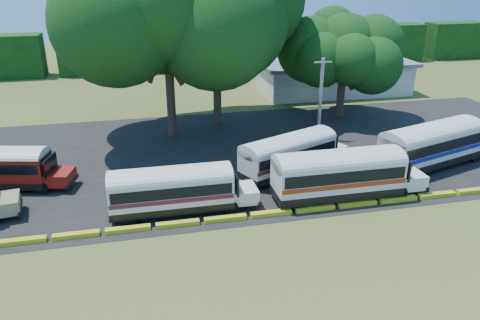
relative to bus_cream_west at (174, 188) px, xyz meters
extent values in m
plane|color=#3B4D19|center=(4.46, -2.79, -1.78)|extent=(160.00, 160.00, 0.00)
cube|color=black|center=(5.46, 9.21, -1.77)|extent=(64.00, 24.00, 0.02)
cube|color=gold|center=(-9.04, -1.79, -1.63)|extent=(2.70, 0.45, 0.30)
cube|color=gold|center=(-6.04, -1.79, -1.63)|extent=(2.70, 0.45, 0.30)
cube|color=gold|center=(-3.04, -1.79, -1.63)|extent=(2.70, 0.45, 0.30)
cube|color=gold|center=(-0.04, -1.79, -1.63)|extent=(2.70, 0.45, 0.30)
cube|color=gold|center=(2.96, -1.79, -1.63)|extent=(2.70, 0.45, 0.30)
cube|color=gold|center=(5.96, -1.79, -1.63)|extent=(2.70, 0.45, 0.30)
cube|color=gold|center=(8.96, -1.79, -1.63)|extent=(2.70, 0.45, 0.30)
cube|color=gold|center=(11.96, -1.79, -1.63)|extent=(2.70, 0.45, 0.30)
cube|color=gold|center=(14.96, -1.79, -1.63)|extent=(2.70, 0.45, 0.30)
cube|color=gold|center=(17.96, -1.79, -1.63)|extent=(2.70, 0.45, 0.30)
cube|color=gold|center=(20.96, -1.79, -1.63)|extent=(2.70, 0.45, 0.30)
cube|color=silver|center=(22.46, 27.21, 0.02)|extent=(18.00, 8.00, 3.60)
cube|color=#54565B|center=(22.46, 27.21, 2.02)|extent=(19.00, 9.00, 0.40)
cube|color=black|center=(-19.54, 45.21, 1.22)|extent=(10.00, 4.00, 6.00)
cube|color=black|center=(-7.54, 45.21, 1.22)|extent=(10.00, 4.00, 6.00)
cube|color=black|center=(4.46, 45.21, 1.22)|extent=(10.00, 4.00, 6.00)
cube|color=black|center=(16.46, 45.21, 1.22)|extent=(10.00, 4.00, 6.00)
cube|color=black|center=(28.46, 45.21, 1.22)|extent=(10.00, 4.00, 6.00)
cube|color=black|center=(40.46, 45.21, 1.22)|extent=(10.00, 4.00, 6.00)
cube|color=black|center=(52.46, 45.21, 1.22)|extent=(10.00, 4.00, 6.00)
cube|color=#90835B|center=(-10.59, 1.79, -0.87)|extent=(2.03, 2.35, 0.91)
cube|color=black|center=(-9.78, 1.91, -1.25)|extent=(0.53, 2.36, 0.29)
cylinder|color=black|center=(-8.93, 4.68, -1.31)|extent=(0.97, 0.47, 0.94)
cylinder|color=black|center=(-8.47, 6.63, -1.31)|extent=(0.97, 0.47, 0.94)
cube|color=maroon|center=(-7.70, 5.42, -0.89)|extent=(2.11, 2.39, 0.89)
cube|color=black|center=(-8.27, 5.55, 0.02)|extent=(0.63, 2.13, 1.29)
cube|color=black|center=(-6.92, 5.23, -1.26)|extent=(0.69, 2.27, 0.28)
cylinder|color=black|center=(3.49, -1.03, -1.30)|extent=(0.95, 0.27, 0.95)
cylinder|color=black|center=(3.50, 1.00, -1.30)|extent=(0.95, 0.27, 0.95)
cylinder|color=black|center=(-2.97, -1.00, -1.30)|extent=(0.95, 0.27, 0.95)
cylinder|color=black|center=(-2.96, 1.03, -1.30)|extent=(0.95, 0.27, 0.95)
cube|color=black|center=(-0.21, 0.00, -1.16)|extent=(7.80, 2.41, 0.52)
cube|color=beige|center=(-0.21, 0.00, -0.04)|extent=(7.80, 2.41, 1.74)
cube|color=black|center=(-0.21, 0.00, 0.17)|extent=(7.49, 2.47, 0.73)
cube|color=maroon|center=(-0.21, 0.00, -0.38)|extent=(7.72, 2.45, 0.29)
ellipsoid|color=silver|center=(-0.21, 0.00, 0.83)|extent=(7.80, 2.41, 1.07)
cube|color=beige|center=(4.54, -0.02, -0.88)|extent=(1.72, 2.10, 0.90)
cube|color=black|center=(3.94, -0.02, 0.05)|extent=(0.15, 2.19, 1.30)
cube|color=black|center=(5.35, -0.03, -1.26)|extent=(0.18, 2.33, 0.29)
cube|color=black|center=(-4.06, 0.02, -1.26)|extent=(0.18, 2.33, 0.29)
cylinder|color=black|center=(12.82, 4.72, -1.30)|extent=(0.98, 0.63, 0.96)
cylinder|color=black|center=(12.01, 6.60, -1.30)|extent=(0.98, 0.63, 0.96)
cylinder|color=black|center=(6.87, 2.12, -1.30)|extent=(0.98, 0.63, 0.96)
cylinder|color=black|center=(6.05, 4.00, -1.30)|extent=(0.98, 0.63, 0.96)
cube|color=black|center=(9.00, 4.17, -1.16)|extent=(8.14, 5.32, 0.53)
cube|color=beige|center=(9.00, 4.17, -0.03)|extent=(8.14, 5.32, 1.75)
cube|color=black|center=(9.00, 4.17, 0.18)|extent=(7.87, 5.25, 0.73)
cube|color=#591618|center=(9.00, 4.17, -0.38)|extent=(8.08, 5.33, 0.29)
ellipsoid|color=silver|center=(9.00, 4.17, 0.85)|extent=(8.14, 5.32, 1.08)
cube|color=beige|center=(13.38, 6.08, -0.87)|extent=(2.42, 2.62, 0.91)
cube|color=black|center=(12.83, 5.84, 0.06)|extent=(1.01, 2.07, 1.31)
cube|color=black|center=(14.12, 6.40, -1.25)|extent=(1.09, 2.22, 0.29)
cube|color=black|center=(5.45, 2.62, -1.25)|extent=(1.09, 2.22, 0.29)
cylinder|color=black|center=(15.13, -1.64, -1.25)|extent=(1.06, 0.30, 1.06)
cylinder|color=black|center=(15.14, 0.64, -1.25)|extent=(1.06, 0.30, 1.06)
cylinder|color=black|center=(7.90, -1.62, -1.25)|extent=(1.06, 0.30, 1.06)
cylinder|color=black|center=(7.90, 0.66, -1.25)|extent=(1.06, 0.30, 1.06)
cube|color=black|center=(10.99, -0.49, -1.09)|extent=(8.73, 2.68, 0.59)
cube|color=silver|center=(10.99, -0.49, 0.17)|extent=(8.73, 2.68, 1.95)
cube|color=black|center=(10.99, -0.49, 0.41)|extent=(8.38, 2.74, 0.82)
cube|color=#A02C10|center=(10.99, -0.49, -0.22)|extent=(8.64, 2.72, 0.32)
ellipsoid|color=silver|center=(10.99, -0.49, 1.15)|extent=(8.73, 2.68, 1.20)
cube|color=silver|center=(16.31, -0.50, -0.77)|extent=(1.92, 2.34, 1.01)
cube|color=black|center=(15.64, -0.50, 0.27)|extent=(0.16, 2.45, 1.46)
cube|color=black|center=(17.21, -0.50, -1.19)|extent=(0.20, 2.61, 0.32)
cube|color=black|center=(6.68, -0.48, -1.19)|extent=(0.20, 2.61, 0.32)
cylinder|color=black|center=(24.78, 3.14, -1.23)|extent=(1.14, 0.61, 1.09)
cylinder|color=black|center=(24.10, 5.38, -1.23)|extent=(1.14, 0.61, 1.09)
cylinder|color=black|center=(17.67, 0.96, -1.23)|extent=(1.14, 0.61, 1.09)
cylinder|color=black|center=(16.98, 3.20, -1.23)|extent=(1.14, 0.61, 1.09)
cube|color=black|center=(20.36, 3.01, -1.07)|extent=(9.38, 5.24, 0.60)
cube|color=silver|center=(20.36, 3.01, 0.23)|extent=(9.38, 5.24, 2.00)
cube|color=black|center=(20.36, 3.01, 0.47)|extent=(9.06, 5.20, 0.84)
cube|color=navy|center=(20.36, 3.01, -0.17)|extent=(9.31, 5.25, 0.33)
ellipsoid|color=silver|center=(20.36, 3.01, 1.23)|extent=(9.38, 5.24, 1.23)
cube|color=silver|center=(25.59, 4.61, -0.74)|extent=(2.59, 2.88, 1.04)
cube|color=black|center=(24.93, 4.41, 0.33)|extent=(0.89, 2.45, 1.50)
cube|color=black|center=(26.48, 4.88, -1.18)|extent=(0.97, 2.62, 0.33)
cube|color=black|center=(16.12, 1.72, -1.18)|extent=(0.97, 2.62, 0.33)
cube|color=black|center=(25.96, 4.36, -1.29)|extent=(0.86, 2.10, 0.27)
cylinder|color=#39251C|center=(1.16, 15.06, 2.16)|extent=(0.80, 0.80, 7.87)
cylinder|color=#39251C|center=(2.38, 15.50, 5.53)|extent=(1.39, 2.82, 4.48)
cylinder|color=#39251C|center=(0.16, 15.89, 5.53)|extent=(2.16, 2.46, 4.48)
cylinder|color=#39251C|center=(0.93, 13.78, 5.53)|extent=(2.87, 0.93, 4.48)
ellipsoid|color=black|center=(1.16, 15.06, 9.68)|extent=(14.97, 14.97, 10.98)
cylinder|color=#39251C|center=(5.96, 17.73, 2.27)|extent=(0.80, 0.80, 8.10)
cylinder|color=#39251C|center=(7.18, 18.18, 5.74)|extent=(1.41, 2.89, 4.60)
cylinder|color=#39251C|center=(4.97, 18.57, 5.74)|extent=(2.21, 2.51, 4.60)
cylinder|color=#39251C|center=(5.74, 16.45, 5.74)|extent=(2.94, 0.94, 4.60)
ellipsoid|color=black|center=(5.96, 17.73, 10.00)|extent=(13.47, 13.47, 9.88)
cylinder|color=#39251C|center=(18.97, 17.14, 0.73)|extent=(0.80, 0.80, 5.01)
cylinder|color=#39251C|center=(20.19, 17.58, 2.87)|extent=(1.08, 1.98, 2.93)
cylinder|color=#39251C|center=(17.97, 17.97, 2.87)|extent=(1.59, 1.77, 2.93)
cylinder|color=#39251C|center=(18.74, 15.86, 2.87)|extent=(1.99, 0.77, 2.93)
ellipsoid|color=black|center=(18.97, 17.14, 5.70)|extent=(8.76, 8.76, 6.43)
cylinder|color=gray|center=(14.25, 11.17, 1.97)|extent=(0.30, 0.30, 7.50)
cube|color=gray|center=(14.25, 11.17, 5.35)|extent=(1.60, 0.12, 0.12)
camera|label=1|loc=(-1.78, -27.17, 13.11)|focal=35.00mm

